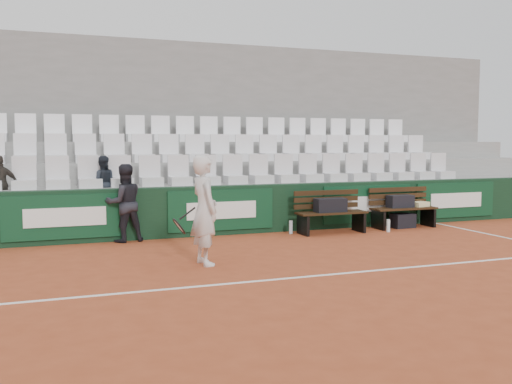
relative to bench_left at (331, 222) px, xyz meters
name	(u,v)px	position (x,y,z in m)	size (l,w,h in m)	color
ground	(314,276)	(-2.04, -3.33, -0.23)	(80.00, 80.00, 0.00)	#A24524
court_baseline	(314,276)	(-2.04, -3.33, -0.22)	(18.00, 0.06, 0.01)	white
back_barrier	(232,210)	(-1.97, 0.66, 0.28)	(18.00, 0.34, 1.00)	#10321C
grandstand_tier_front	(220,207)	(-2.04, 1.30, 0.28)	(18.00, 0.95, 1.00)	gray
grandstand_tier_mid	(208,193)	(-2.04, 2.25, 0.50)	(18.00, 0.95, 1.45)	#989895
grandstand_tier_back	(198,180)	(-2.04, 3.20, 0.72)	(18.00, 0.95, 1.90)	gray
grandstand_rear_wall	(191,130)	(-2.04, 3.82, 1.98)	(18.00, 0.30, 4.40)	gray
seat_row_front	(222,169)	(-2.04, 1.12, 1.09)	(11.90, 0.44, 0.63)	silver
seat_row_mid	(210,148)	(-2.04, 2.07, 1.54)	(11.90, 0.44, 0.63)	white
seat_row_back	(199,129)	(-2.04, 3.02, 1.99)	(11.90, 0.44, 0.63)	white
bench_left	(331,222)	(0.00, 0.00, 0.00)	(1.50, 0.56, 0.45)	black
bench_right	(404,218)	(1.87, 0.15, 0.00)	(1.50, 0.56, 0.45)	#331F0F
sports_bag_left	(330,205)	(-0.03, 0.00, 0.37)	(0.66, 0.28, 0.28)	black
sports_bag_right	(400,201)	(1.80, 0.19, 0.36)	(0.59, 0.27, 0.27)	black
towel	(420,204)	(2.33, 0.20, 0.28)	(0.38, 0.27, 0.10)	beige
sports_bag_ground	(403,221)	(1.84, 0.14, -0.07)	(0.51, 0.31, 0.31)	black
water_bottle_near	(291,227)	(-0.82, 0.23, -0.09)	(0.08, 0.08, 0.28)	#B1C3C9
water_bottle_far	(388,226)	(1.21, -0.27, -0.09)	(0.07, 0.07, 0.27)	silver
tennis_player	(204,210)	(-3.28, -2.03, 0.62)	(0.74, 0.67, 1.70)	silver
ball_kid	(124,203)	(-4.17, 0.46, 0.52)	(0.72, 0.56, 1.48)	black
spectator_b	(0,161)	(-6.35, 1.17, 1.32)	(0.64, 0.27, 1.10)	#2F2B25
spectator_c	(102,160)	(-4.49, 1.17, 1.31)	(0.52, 0.41, 1.07)	#1C222B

